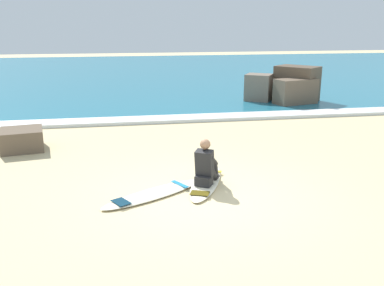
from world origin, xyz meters
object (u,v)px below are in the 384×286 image
surfer_seated (206,166)px  shoreline_rock (22,140)px  surfboard_spare_near (154,194)px  surfboard_main (206,182)px

surfer_seated → shoreline_rock: surfer_seated is taller
surfboard_spare_near → shoreline_rock: shoreline_rock is taller
surfboard_spare_near → shoreline_rock: 4.83m
surfboard_spare_near → shoreline_rock: bearing=130.6°
shoreline_rock → surfboard_main: bearing=-37.2°
surfer_seated → surfboard_main: bearing=74.8°
surfer_seated → surfboard_spare_near: 1.19m
surfboard_main → surfboard_spare_near: (-1.12, -0.43, -0.00)m
surfboard_spare_near → surfer_seated: bearing=14.6°
surfboard_main → surfer_seated: (-0.04, -0.14, 0.40)m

